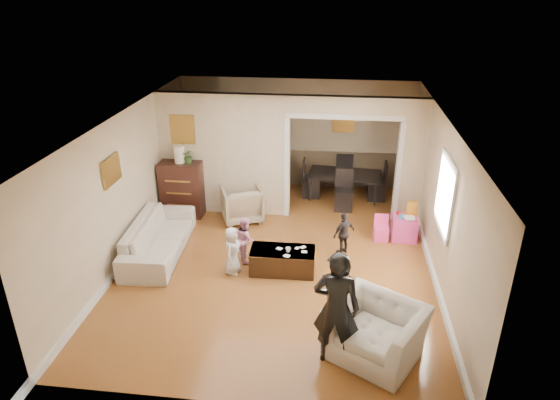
# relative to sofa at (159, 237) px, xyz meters

# --- Properties ---
(floor) EXTENTS (7.00, 7.00, 0.00)m
(floor) POSITION_rel_sofa_xyz_m (2.22, 0.14, -0.33)
(floor) COLOR #9C5828
(floor) RESTS_ON ground
(partition_left) EXTENTS (2.75, 0.18, 2.60)m
(partition_left) POSITION_rel_sofa_xyz_m (0.84, 1.94, 0.97)
(partition_left) COLOR beige
(partition_left) RESTS_ON ground
(partition_right) EXTENTS (0.55, 0.18, 2.60)m
(partition_right) POSITION_rel_sofa_xyz_m (4.69, 1.94, 0.97)
(partition_right) COLOR beige
(partition_right) RESTS_ON ground
(partition_header) EXTENTS (2.22, 0.18, 0.35)m
(partition_header) POSITION_rel_sofa_xyz_m (3.32, 1.94, 2.10)
(partition_header) COLOR beige
(partition_header) RESTS_ON partition_right
(window_pane) EXTENTS (0.03, 0.95, 1.10)m
(window_pane) POSITION_rel_sofa_xyz_m (4.95, -0.26, 1.22)
(window_pane) COLOR white
(window_pane) RESTS_ON ground
(framed_art_partition) EXTENTS (0.45, 0.03, 0.55)m
(framed_art_partition) POSITION_rel_sofa_xyz_m (0.02, 1.84, 1.52)
(framed_art_partition) COLOR brown
(framed_art_partition) RESTS_ON partition_left
(framed_art_sofa_wall) EXTENTS (0.03, 0.55, 0.40)m
(framed_art_sofa_wall) POSITION_rel_sofa_xyz_m (-0.49, -0.46, 1.47)
(framed_art_sofa_wall) COLOR brown
(framed_art_alcove) EXTENTS (0.45, 0.03, 0.55)m
(framed_art_alcove) POSITION_rel_sofa_xyz_m (3.32, 3.58, 1.37)
(framed_art_alcove) COLOR brown
(sofa) EXTENTS (1.01, 2.30, 0.66)m
(sofa) POSITION_rel_sofa_xyz_m (0.00, 0.00, 0.00)
(sofa) COLOR beige
(sofa) RESTS_ON ground
(armchair_back) EXTENTS (1.06, 1.07, 0.75)m
(armchair_back) POSITION_rel_sofa_xyz_m (1.27, 1.54, 0.05)
(armchair_back) COLOR tan
(armchair_back) RESTS_ON ground
(armchair_front) EXTENTS (1.53, 1.47, 0.76)m
(armchair_front) POSITION_rel_sofa_xyz_m (3.83, -2.28, 0.05)
(armchair_front) COLOR beige
(armchair_front) RESTS_ON ground
(dresser) EXTENTS (0.87, 0.49, 1.19)m
(dresser) POSITION_rel_sofa_xyz_m (-0.03, 1.66, 0.27)
(dresser) COLOR #32160F
(dresser) RESTS_ON ground
(table_lamp) EXTENTS (0.22, 0.22, 0.36)m
(table_lamp) POSITION_rel_sofa_xyz_m (-0.03, 1.66, 1.04)
(table_lamp) COLOR #F2E8C5
(table_lamp) RESTS_ON dresser
(potted_plant) EXTENTS (0.27, 0.24, 0.30)m
(potted_plant) POSITION_rel_sofa_xyz_m (0.17, 1.66, 1.02)
(potted_plant) COLOR #487132
(potted_plant) RESTS_ON dresser
(coffee_table) EXTENTS (1.12, 0.58, 0.42)m
(coffee_table) POSITION_rel_sofa_xyz_m (2.35, -0.35, -0.12)
(coffee_table) COLOR #331E10
(coffee_table) RESTS_ON ground
(coffee_cup) EXTENTS (0.09, 0.09, 0.08)m
(coffee_cup) POSITION_rel_sofa_xyz_m (2.45, -0.40, 0.13)
(coffee_cup) COLOR silver
(coffee_cup) RESTS_ON coffee_table
(play_table) EXTENTS (0.50, 0.50, 0.46)m
(play_table) POSITION_rel_sofa_xyz_m (4.58, 1.11, -0.10)
(play_table) COLOR #E53C95
(play_table) RESTS_ON ground
(cereal_box) EXTENTS (0.20, 0.08, 0.30)m
(cereal_box) POSITION_rel_sofa_xyz_m (4.70, 1.21, 0.28)
(cereal_box) COLOR gold
(cereal_box) RESTS_ON play_table
(cyan_cup) EXTENTS (0.08, 0.08, 0.08)m
(cyan_cup) POSITION_rel_sofa_xyz_m (4.48, 1.06, 0.17)
(cyan_cup) COLOR #25BDBC
(cyan_cup) RESTS_ON play_table
(toy_block) EXTENTS (0.09, 0.08, 0.05)m
(toy_block) POSITION_rel_sofa_xyz_m (4.46, 1.23, 0.16)
(toy_block) COLOR red
(toy_block) RESTS_ON play_table
(play_bowl) EXTENTS (0.24, 0.24, 0.06)m
(play_bowl) POSITION_rel_sofa_xyz_m (4.63, 0.99, 0.16)
(play_bowl) COLOR silver
(play_bowl) RESTS_ON play_table
(dining_table) EXTENTS (1.72, 1.07, 0.58)m
(dining_table) POSITION_rel_sofa_xyz_m (3.39, 2.96, -0.04)
(dining_table) COLOR black
(dining_table) RESTS_ON ground
(adult_person) EXTENTS (0.65, 0.46, 1.67)m
(adult_person) POSITION_rel_sofa_xyz_m (3.28, -2.45, 0.51)
(adult_person) COLOR black
(adult_person) RESTS_ON ground
(child_kneel_a) EXTENTS (0.34, 0.46, 0.87)m
(child_kneel_a) POSITION_rel_sofa_xyz_m (1.50, -0.50, 0.10)
(child_kneel_a) COLOR silver
(child_kneel_a) RESTS_ON ground
(child_kneel_b) EXTENTS (0.45, 0.50, 0.86)m
(child_kneel_b) POSITION_rel_sofa_xyz_m (1.65, -0.05, 0.10)
(child_kneel_b) COLOR pink
(child_kneel_b) RESTS_ON ground
(child_toddler) EXTENTS (0.50, 0.47, 0.83)m
(child_toddler) POSITION_rel_sofa_xyz_m (3.40, 0.40, 0.08)
(child_toddler) COLOR black
(child_toddler) RESTS_ON ground
(craft_papers) EXTENTS (0.55, 0.45, 0.00)m
(craft_papers) POSITION_rel_sofa_xyz_m (2.53, -0.35, 0.09)
(craft_papers) COLOR white
(craft_papers) RESTS_ON coffee_table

